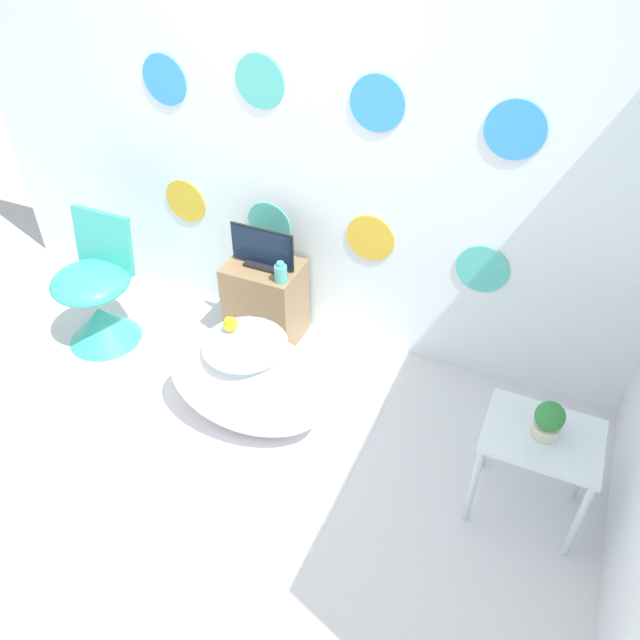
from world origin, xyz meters
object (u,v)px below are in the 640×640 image
Objects in this scene: bathtub at (248,381)px; tv at (262,250)px; vase at (281,273)px; potted_plant_left at (549,420)px; chair at (98,303)px.

tv is (-0.26, 0.69, 0.36)m from bathtub.
tv is 0.21m from vase.
tv is 3.10× the size of vase.
vase is at bearing -31.02° from tv.
potted_plant_left reaches higher than vase.
potted_plant_left is at bearing -19.71° from vase.
chair is 2.70m from potted_plant_left.
chair reaches higher than vase.
potted_plant_left is (1.57, -0.56, 0.03)m from vase.
chair is 2.04× the size of tv.
vase is (0.17, -0.10, -0.05)m from tv.
chair is (-1.19, 0.23, 0.00)m from bathtub.
tv is at bearing 26.31° from chair.
chair is at bearing 169.30° from bathtub.
bathtub is 1.52m from potted_plant_left.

